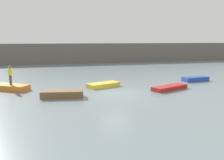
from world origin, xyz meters
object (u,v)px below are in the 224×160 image
at_px(rowboat_brown, 62,94).
at_px(rowboat_blue, 195,79).
at_px(rowboat_orange, 11,87).
at_px(rowboat_red, 170,88).
at_px(person_hiviz_shirt, 10,74).
at_px(rowboat_yellow, 103,85).

distance_m(rowboat_brown, rowboat_blue, 14.43).
height_order(rowboat_orange, rowboat_brown, rowboat_brown).
distance_m(rowboat_red, person_hiviz_shirt, 13.79).
relative_size(rowboat_yellow, rowboat_red, 0.84).
bearing_deg(rowboat_red, person_hiviz_shirt, 143.89).
bearing_deg(person_hiviz_shirt, rowboat_blue, 0.53).
relative_size(rowboat_orange, rowboat_red, 0.86).
height_order(rowboat_orange, rowboat_yellow, rowboat_orange).
bearing_deg(rowboat_orange, person_hiviz_shirt, 18.50).
bearing_deg(rowboat_red, rowboat_blue, 12.35).
xyz_separation_m(rowboat_brown, rowboat_blue, (13.87, 3.98, -0.04)).
bearing_deg(rowboat_brown, rowboat_yellow, 49.51).
distance_m(rowboat_orange, rowboat_red, 13.73).
height_order(rowboat_orange, person_hiviz_shirt, person_hiviz_shirt).
relative_size(rowboat_orange, rowboat_brown, 0.99).
bearing_deg(rowboat_blue, person_hiviz_shirt, 172.80).
bearing_deg(person_hiviz_shirt, rowboat_brown, -42.37).
height_order(rowboat_brown, rowboat_yellow, rowboat_brown).
distance_m(rowboat_yellow, person_hiviz_shirt, 8.13).
bearing_deg(rowboat_yellow, rowboat_orange, 153.81).
bearing_deg(person_hiviz_shirt, rowboat_red, -13.21).
bearing_deg(rowboat_yellow, rowboat_blue, -18.45).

